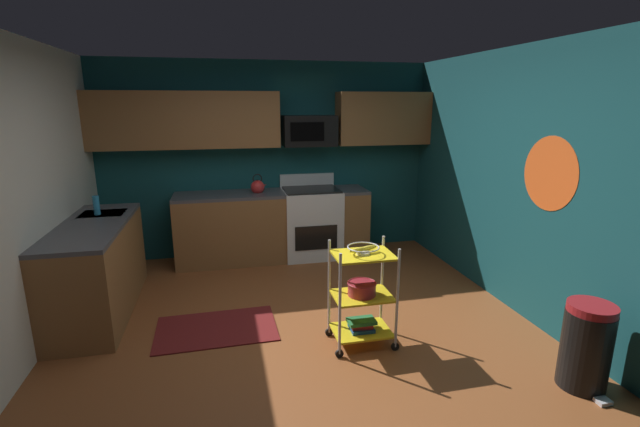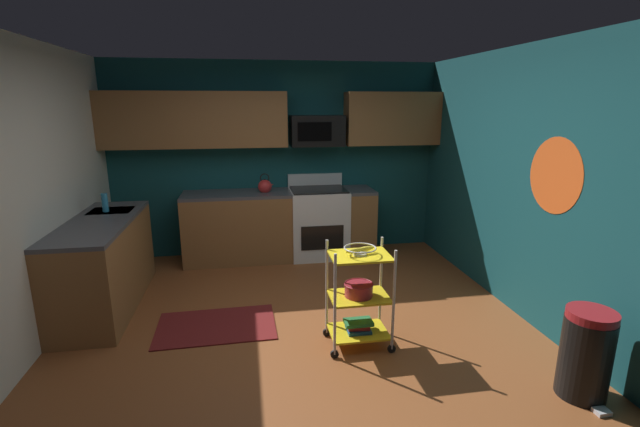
{
  "view_description": "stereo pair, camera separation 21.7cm",
  "coord_description": "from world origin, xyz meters",
  "px_view_note": "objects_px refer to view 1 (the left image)",
  "views": [
    {
      "loc": [
        -0.64,
        -3.58,
        2.06
      ],
      "look_at": [
        0.24,
        0.32,
        1.05
      ],
      "focal_mm": 24.7,
      "sensor_mm": 36.0,
      "label": 1
    },
    {
      "loc": [
        -0.43,
        -3.62,
        2.06
      ],
      "look_at": [
        0.24,
        0.32,
        1.05
      ],
      "focal_mm": 24.7,
      "sensor_mm": 36.0,
      "label": 2
    }
  ],
  "objects_px": {
    "trash_can": "(586,346)",
    "mixing_bowl_large": "(362,288)",
    "fruit_bowl": "(363,249)",
    "book_stack": "(361,325)",
    "oven_range": "(311,222)",
    "dish_soap_bottle": "(96,205)",
    "rolling_cart": "(362,296)",
    "microwave": "(309,131)",
    "kettle": "(258,187)"
  },
  "relations": [
    {
      "from": "trash_can",
      "to": "fruit_bowl",
      "type": "bearing_deg",
      "value": 146.5
    },
    {
      "from": "fruit_bowl",
      "to": "book_stack",
      "type": "distance_m",
      "value": 0.7
    },
    {
      "from": "book_stack",
      "to": "trash_can",
      "type": "distance_m",
      "value": 1.71
    },
    {
      "from": "kettle",
      "to": "trash_can",
      "type": "height_order",
      "value": "kettle"
    },
    {
      "from": "microwave",
      "to": "book_stack",
      "type": "height_order",
      "value": "microwave"
    },
    {
      "from": "rolling_cart",
      "to": "book_stack",
      "type": "height_order",
      "value": "rolling_cart"
    },
    {
      "from": "microwave",
      "to": "fruit_bowl",
      "type": "distance_m",
      "value": 2.6
    },
    {
      "from": "oven_range",
      "to": "fruit_bowl",
      "type": "distance_m",
      "value": 2.39
    },
    {
      "from": "mixing_bowl_large",
      "to": "trash_can",
      "type": "xyz_separation_m",
      "value": [
        1.42,
        -0.94,
        -0.19
      ]
    },
    {
      "from": "oven_range",
      "to": "mixing_bowl_large",
      "type": "bearing_deg",
      "value": -91.01
    },
    {
      "from": "microwave",
      "to": "kettle",
      "type": "height_order",
      "value": "microwave"
    },
    {
      "from": "fruit_bowl",
      "to": "book_stack",
      "type": "relative_size",
      "value": 1.11
    },
    {
      "from": "mixing_bowl_large",
      "to": "book_stack",
      "type": "height_order",
      "value": "mixing_bowl_large"
    },
    {
      "from": "microwave",
      "to": "mixing_bowl_large",
      "type": "distance_m",
      "value": 2.73
    },
    {
      "from": "oven_range",
      "to": "dish_soap_bottle",
      "type": "xyz_separation_m",
      "value": [
        -2.46,
        -0.81,
        0.54
      ]
    },
    {
      "from": "fruit_bowl",
      "to": "kettle",
      "type": "height_order",
      "value": "kettle"
    },
    {
      "from": "kettle",
      "to": "microwave",
      "type": "bearing_deg",
      "value": 8.69
    },
    {
      "from": "microwave",
      "to": "trash_can",
      "type": "relative_size",
      "value": 1.06
    },
    {
      "from": "microwave",
      "to": "kettle",
      "type": "xyz_separation_m",
      "value": [
        -0.71,
        -0.11,
        -0.7
      ]
    },
    {
      "from": "book_stack",
      "to": "oven_range",
      "type": "bearing_deg",
      "value": 89.09
    },
    {
      "from": "book_stack",
      "to": "rolling_cart",
      "type": "bearing_deg",
      "value": -45.0
    },
    {
      "from": "microwave",
      "to": "rolling_cart",
      "type": "distance_m",
      "value": 2.76
    },
    {
      "from": "rolling_cart",
      "to": "mixing_bowl_large",
      "type": "height_order",
      "value": "rolling_cart"
    },
    {
      "from": "book_stack",
      "to": "dish_soap_bottle",
      "type": "bearing_deg",
      "value": 147.26
    },
    {
      "from": "microwave",
      "to": "trash_can",
      "type": "xyz_separation_m",
      "value": [
        1.38,
        -3.41,
        -1.37
      ]
    },
    {
      "from": "oven_range",
      "to": "fruit_bowl",
      "type": "relative_size",
      "value": 4.04
    },
    {
      "from": "mixing_bowl_large",
      "to": "dish_soap_bottle",
      "type": "xyz_separation_m",
      "value": [
        -2.41,
        1.55,
        0.5
      ]
    },
    {
      "from": "oven_range",
      "to": "mixing_bowl_large",
      "type": "xyz_separation_m",
      "value": [
        -0.04,
        -2.36,
        0.04
      ]
    },
    {
      "from": "rolling_cart",
      "to": "book_stack",
      "type": "relative_size",
      "value": 3.74
    },
    {
      "from": "microwave",
      "to": "rolling_cart",
      "type": "relative_size",
      "value": 0.77
    },
    {
      "from": "microwave",
      "to": "kettle",
      "type": "relative_size",
      "value": 2.65
    },
    {
      "from": "mixing_bowl_large",
      "to": "trash_can",
      "type": "distance_m",
      "value": 1.72
    },
    {
      "from": "microwave",
      "to": "fruit_bowl",
      "type": "height_order",
      "value": "microwave"
    },
    {
      "from": "rolling_cart",
      "to": "trash_can",
      "type": "xyz_separation_m",
      "value": [
        1.42,
        -0.94,
        -0.12
      ]
    },
    {
      "from": "mixing_bowl_large",
      "to": "book_stack",
      "type": "xyz_separation_m",
      "value": [
        0.0,
        0.0,
        -0.34
      ]
    },
    {
      "from": "book_stack",
      "to": "trash_can",
      "type": "height_order",
      "value": "trash_can"
    },
    {
      "from": "trash_can",
      "to": "mixing_bowl_large",
      "type": "bearing_deg",
      "value": 146.58
    },
    {
      "from": "dish_soap_bottle",
      "to": "mixing_bowl_large",
      "type": "bearing_deg",
      "value": -32.79
    },
    {
      "from": "oven_range",
      "to": "dish_soap_bottle",
      "type": "relative_size",
      "value": 5.5
    },
    {
      "from": "rolling_cart",
      "to": "mixing_bowl_large",
      "type": "relative_size",
      "value": 3.63
    },
    {
      "from": "rolling_cart",
      "to": "trash_can",
      "type": "bearing_deg",
      "value": -33.5
    },
    {
      "from": "fruit_bowl",
      "to": "rolling_cart",
      "type": "bearing_deg",
      "value": -26.57
    },
    {
      "from": "kettle",
      "to": "trash_can",
      "type": "distance_m",
      "value": 3.96
    },
    {
      "from": "microwave",
      "to": "rolling_cart",
      "type": "xyz_separation_m",
      "value": [
        -0.04,
        -2.47,
        -1.25
      ]
    },
    {
      "from": "microwave",
      "to": "dish_soap_bottle",
      "type": "bearing_deg",
      "value": -159.65
    },
    {
      "from": "kettle",
      "to": "dish_soap_bottle",
      "type": "distance_m",
      "value": 1.92
    },
    {
      "from": "microwave",
      "to": "oven_range",
      "type": "bearing_deg",
      "value": -89.74
    },
    {
      "from": "trash_can",
      "to": "microwave",
      "type": "bearing_deg",
      "value": 112.09
    },
    {
      "from": "fruit_bowl",
      "to": "trash_can",
      "type": "relative_size",
      "value": 0.41
    },
    {
      "from": "oven_range",
      "to": "mixing_bowl_large",
      "type": "height_order",
      "value": "oven_range"
    }
  ]
}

